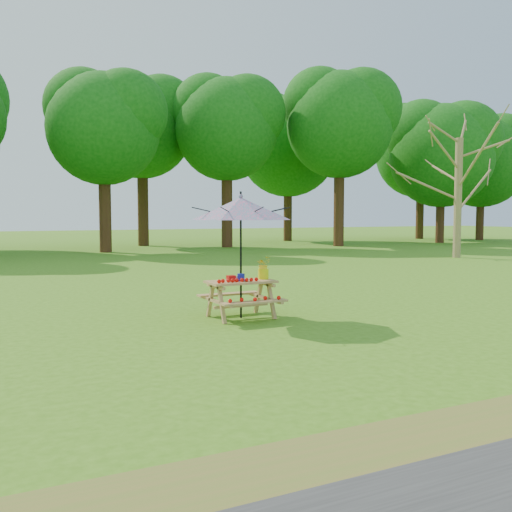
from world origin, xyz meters
name	(u,v)px	position (x,y,z in m)	size (l,w,h in m)	color
treeline	(165,91)	(0.00, 22.00, 8.00)	(60.00, 12.00, 16.00)	#0E540F
bare_tree	(461,88)	(9.55, 11.71, 7.08)	(6.70, 6.70, 11.67)	#7E6145
picnic_table	(241,300)	(-4.56, 2.98, 0.33)	(1.20, 1.32, 0.67)	#A9824C
patio_umbrella	(241,209)	(-4.56, 2.98, 1.95)	(1.86, 1.86, 2.25)	black
produce_bins	(236,278)	(-4.65, 3.01, 0.72)	(0.30, 0.35, 0.13)	#B80F0E
tomatoes_row	(237,280)	(-4.71, 2.80, 0.71)	(0.77, 0.13, 0.07)	red
flower_bucket	(263,267)	(-4.09, 3.03, 0.89)	(0.30, 0.28, 0.42)	#E1E80C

